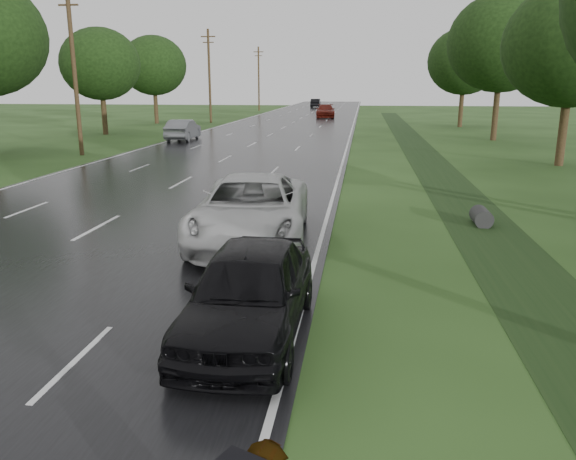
% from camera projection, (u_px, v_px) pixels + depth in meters
% --- Properties ---
extents(road, '(14.00, 180.00, 0.04)m').
position_uv_depth(road, '(279.00, 130.00, 52.31)').
color(road, black).
rests_on(road, ground).
extents(edge_stripe_east, '(0.12, 180.00, 0.01)m').
position_uv_depth(edge_stripe_east, '(351.00, 131.00, 51.45)').
color(edge_stripe_east, silver).
rests_on(edge_stripe_east, road).
extents(edge_stripe_west, '(0.12, 180.00, 0.01)m').
position_uv_depth(edge_stripe_west, '(208.00, 129.00, 53.16)').
color(edge_stripe_west, silver).
rests_on(edge_stripe_west, road).
extents(center_line, '(0.12, 180.00, 0.01)m').
position_uv_depth(center_line, '(279.00, 130.00, 52.30)').
color(center_line, silver).
rests_on(center_line, road).
extents(drainage_ditch, '(2.20, 120.00, 0.56)m').
position_uv_depth(drainage_ditch, '(443.00, 178.00, 25.62)').
color(drainage_ditch, black).
rests_on(drainage_ditch, ground).
extents(utility_pole_mid, '(1.60, 0.26, 10.00)m').
position_uv_depth(utility_pole_mid, '(74.00, 67.00, 32.99)').
color(utility_pole_mid, '#3C2818').
rests_on(utility_pole_mid, ground).
extents(utility_pole_far, '(1.60, 0.26, 10.00)m').
position_uv_depth(utility_pole_far, '(209.00, 75.00, 61.77)').
color(utility_pole_far, '#3C2818').
rests_on(utility_pole_far, ground).
extents(utility_pole_distant, '(1.60, 0.26, 10.00)m').
position_uv_depth(utility_pole_distant, '(259.00, 78.00, 90.55)').
color(utility_pole_distant, '#3C2818').
rests_on(utility_pole_distant, ground).
extents(tree_east_c, '(7.00, 7.00, 9.29)m').
position_uv_depth(tree_east_c, '(573.00, 45.00, 28.31)').
color(tree_east_c, '#3C2818').
rests_on(tree_east_c, ground).
extents(tree_east_d, '(8.00, 8.00, 10.76)m').
position_uv_depth(tree_east_d, '(502.00, 43.00, 41.54)').
color(tree_east_d, '#3C2818').
rests_on(tree_east_d, ground).
extents(tree_east_f, '(7.20, 7.20, 9.62)m').
position_uv_depth(tree_east_f, '(465.00, 61.00, 55.20)').
color(tree_east_f, '#3C2818').
rests_on(tree_east_f, ground).
extents(tree_west_d, '(6.60, 6.60, 8.80)m').
position_uv_depth(tree_west_d, '(100.00, 64.00, 46.89)').
color(tree_west_d, '#3C2818').
rests_on(tree_west_d, ground).
extents(tree_west_f, '(7.00, 7.00, 9.29)m').
position_uv_depth(tree_west_f, '(154.00, 66.00, 60.32)').
color(tree_west_f, '#3C2818').
rests_on(tree_west_f, ground).
extents(white_pickup, '(3.39, 6.53, 1.76)m').
position_uv_depth(white_pickup, '(251.00, 210.00, 15.10)').
color(white_pickup, silver).
rests_on(white_pickup, road).
extents(dark_sedan, '(1.90, 4.66, 1.58)m').
position_uv_depth(dark_sedan, '(249.00, 291.00, 9.42)').
color(dark_sedan, black).
rests_on(dark_sedan, road).
extents(silver_sedan, '(1.85, 4.82, 1.57)m').
position_uv_depth(silver_sedan, '(183.00, 130.00, 42.70)').
color(silver_sedan, gray).
rests_on(silver_sedan, road).
extents(far_car_red, '(2.70, 5.87, 1.66)m').
position_uv_depth(far_car_red, '(325.00, 111.00, 71.54)').
color(far_car_red, '#67140B').
rests_on(far_car_red, road).
extents(far_car_dark, '(1.76, 4.79, 1.57)m').
position_uv_depth(far_car_dark, '(316.00, 103.00, 102.90)').
color(far_car_dark, black).
rests_on(far_car_dark, road).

